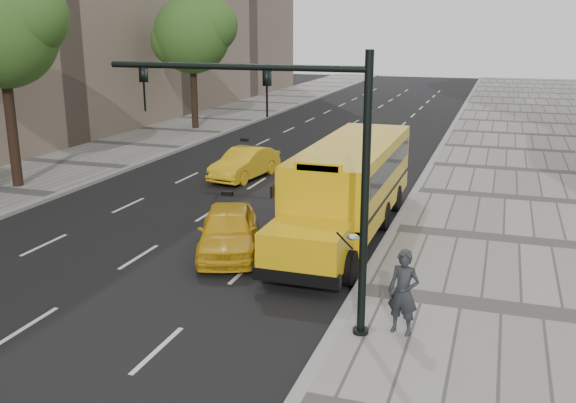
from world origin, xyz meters
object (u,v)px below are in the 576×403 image
(tree_c, at_px, (193,34))
(traffic_signal, at_px, (302,158))
(tree_b, at_px, (2,30))
(school_bus, at_px, (351,180))
(taxi_near, at_px, (228,230))
(pedestrian, at_px, (403,292))
(taxi_far, at_px, (245,164))

(tree_c, distance_m, traffic_signal, 30.41)
(tree_b, height_order, school_bus, tree_b)
(taxi_near, bearing_deg, pedestrian, -53.87)
(school_bus, bearing_deg, taxi_near, -130.30)
(tree_c, xyz_separation_m, traffic_signal, (15.60, -26.01, -2.21))
(traffic_signal, bearing_deg, tree_c, 120.95)
(tree_c, xyz_separation_m, taxi_far, (8.52, -12.18, -5.60))
(taxi_far, bearing_deg, tree_c, 133.67)
(taxi_near, bearing_deg, school_bus, 29.30)
(tree_c, relative_size, taxi_far, 2.05)
(tree_c, xyz_separation_m, school_bus, (14.91, -18.17, -4.54))
(tree_c, bearing_deg, school_bus, -50.64)
(tree_b, bearing_deg, taxi_far, 30.10)
(taxi_far, relative_size, traffic_signal, 0.67)
(taxi_far, bearing_deg, taxi_near, -61.92)
(taxi_near, relative_size, taxi_far, 1.02)
(traffic_signal, bearing_deg, taxi_near, 131.00)
(taxi_near, relative_size, traffic_signal, 0.68)
(tree_c, relative_size, school_bus, 0.76)
(school_bus, distance_m, taxi_far, 8.82)
(traffic_signal, bearing_deg, taxi_far, 117.10)
(tree_b, distance_m, taxi_far, 11.53)
(school_bus, xyz_separation_m, taxi_near, (-3.02, -3.57, -1.02))
(taxi_far, height_order, pedestrian, pedestrian)
(school_bus, distance_m, taxi_near, 4.78)
(taxi_far, distance_m, pedestrian, 16.45)
(pedestrian, bearing_deg, taxi_far, 137.92)
(tree_b, bearing_deg, tree_c, 89.98)
(tree_b, xyz_separation_m, traffic_signal, (15.60, -8.88, -2.60))
(tree_b, height_order, traffic_signal, tree_b)
(taxi_near, xyz_separation_m, pedestrian, (6.00, -3.97, 0.39))
(tree_b, height_order, taxi_near, tree_b)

